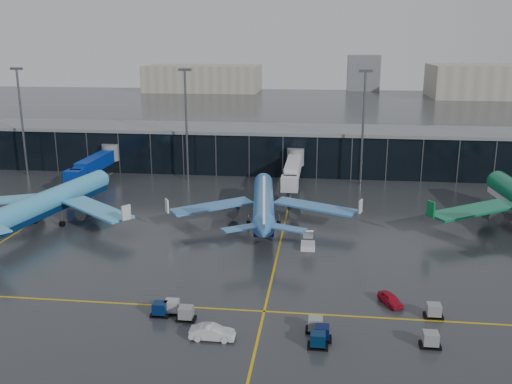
# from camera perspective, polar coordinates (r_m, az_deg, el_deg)

# --- Properties ---
(ground) EXTENTS (600.00, 600.00, 0.00)m
(ground) POSITION_cam_1_polar(r_m,az_deg,el_deg) (85.37, -4.83, -6.92)
(ground) COLOR #282B2D
(ground) RESTS_ON ground
(terminal_pier) EXTENTS (142.00, 17.00, 10.70)m
(terminal_pier) POSITION_cam_1_polar(r_m,az_deg,el_deg) (142.90, 0.13, 4.39)
(terminal_pier) COLOR black
(terminal_pier) RESTS_ON ground
(jet_bridges) EXTENTS (94.00, 27.50, 7.20)m
(jet_bridges) POSITION_cam_1_polar(r_m,az_deg,el_deg) (133.83, -15.93, 2.70)
(jet_bridges) COLOR #595B60
(jet_bridges) RESTS_ON ground
(flood_masts) EXTENTS (203.00, 0.50, 25.50)m
(flood_masts) POSITION_cam_1_polar(r_m,az_deg,el_deg) (129.24, 1.72, 7.02)
(flood_masts) COLOR #595B60
(flood_masts) RESTS_ON ground
(distant_hangars) EXTENTS (260.00, 71.00, 22.00)m
(distant_hangars) POSITION_cam_1_polar(r_m,az_deg,el_deg) (349.89, 12.60, 10.93)
(distant_hangars) COLOR #B2AD99
(distant_hangars) RESTS_ON ground
(taxi_lines) EXTENTS (220.00, 120.00, 0.02)m
(taxi_lines) POSITION_cam_1_polar(r_m,az_deg,el_deg) (93.88, 2.50, -4.79)
(taxi_lines) COLOR gold
(taxi_lines) RESTS_ON ground
(airliner_arkefly) EXTENTS (43.84, 48.01, 12.97)m
(airliner_arkefly) POSITION_cam_1_polar(r_m,az_deg,el_deg) (107.60, -19.70, 0.51)
(airliner_arkefly) COLOR #43A8DD
(airliner_arkefly) RESTS_ON ground
(airliner_klm_near) EXTENTS (38.51, 42.73, 12.04)m
(airliner_klm_near) POSITION_cam_1_polar(r_m,az_deg,el_deg) (100.98, 0.76, 0.23)
(airliner_klm_near) COLOR #3975BD
(airliner_klm_near) RESTS_ON ground
(baggage_carts) EXTENTS (34.42, 10.04, 1.70)m
(baggage_carts) POSITION_cam_1_polar(r_m,az_deg,el_deg) (66.44, 3.36, -12.89)
(baggage_carts) COLOR black
(baggage_carts) RESTS_ON ground
(mobile_airstair) EXTENTS (2.28, 3.26, 3.45)m
(mobile_airstair) POSITION_cam_1_polar(r_m,az_deg,el_deg) (90.22, 5.22, -5.17)
(mobile_airstair) COLOR white
(mobile_airstair) RESTS_ON ground
(service_van_red) EXTENTS (3.31, 4.44, 1.41)m
(service_van_red) POSITION_cam_1_polar(r_m,az_deg,el_deg) (73.71, 13.29, -10.39)
(service_van_red) COLOR #B10D23
(service_van_red) RESTS_ON ground
(service_van_white) EXTENTS (5.05, 1.82, 1.65)m
(service_van_white) POSITION_cam_1_polar(r_m,az_deg,el_deg) (64.36, -4.40, -13.83)
(service_van_white) COLOR silver
(service_van_white) RESTS_ON ground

